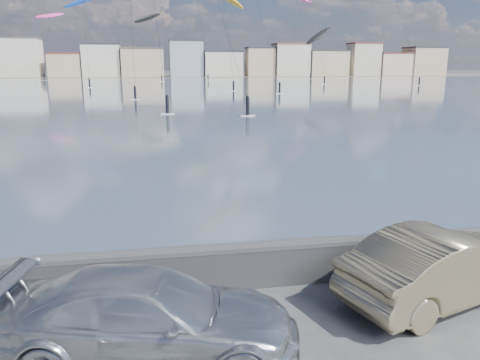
% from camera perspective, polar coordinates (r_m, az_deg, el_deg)
% --- Properties ---
extents(bay_water, '(500.00, 177.00, 0.00)m').
position_cam_1_polar(bay_water, '(98.61, -9.53, 10.91)').
color(bay_water, '#404E5F').
rests_on(bay_water, ground).
extents(far_shore_strip, '(500.00, 60.00, 0.00)m').
position_cam_1_polar(far_shore_strip, '(207.05, -9.88, 12.41)').
color(far_shore_strip, '#4C473D').
rests_on(far_shore_strip, ground).
extents(seawall, '(400.00, 0.36, 1.08)m').
position_cam_1_polar(seawall, '(10.68, -4.16, -10.37)').
color(seawall, '#28282B').
rests_on(seawall, ground).
extents(far_buildings, '(240.79, 13.26, 14.60)m').
position_cam_1_polar(far_buildings, '(193.00, -9.53, 14.11)').
color(far_buildings, '#B7C6BC').
rests_on(far_buildings, ground).
extents(car_silver, '(5.49, 3.10, 1.50)m').
position_cam_1_polar(car_silver, '(8.52, -10.98, -16.03)').
color(car_silver, silver).
rests_on(car_silver, ground).
extents(car_champagne, '(5.09, 3.12, 1.58)m').
position_cam_1_polar(car_champagne, '(11.05, 23.55, -9.49)').
color(car_champagne, tan).
rests_on(car_champagne, ground).
extents(kitesurfer_0, '(9.71, 12.31, 20.70)m').
position_cam_1_polar(kitesurfer_0, '(117.32, -18.59, 19.89)').
color(kitesurfer_0, blue).
rests_on(kitesurfer_0, ground).
extents(kitesurfer_9, '(9.70, 18.29, 21.11)m').
position_cam_1_polar(kitesurfer_9, '(152.79, -11.20, 18.74)').
color(kitesurfer_9, black).
rests_on(kitesurfer_9, ground).
extents(kitesurfer_11, '(8.23, 13.42, 15.05)m').
position_cam_1_polar(kitesurfer_11, '(131.63, 9.55, 16.87)').
color(kitesurfer_11, black).
rests_on(kitesurfer_11, ground).
extents(kitesurfer_16, '(9.47, 14.18, 21.71)m').
position_cam_1_polar(kitesurfer_16, '(169.62, -22.17, 18.00)').
color(kitesurfer_16, '#E5338C').
rests_on(kitesurfer_16, ground).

